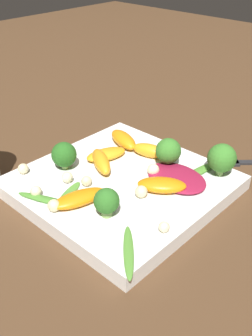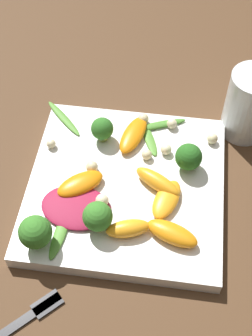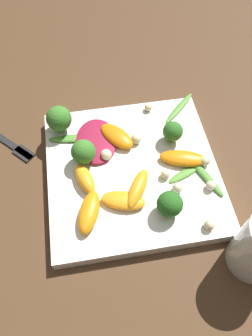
% 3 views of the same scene
% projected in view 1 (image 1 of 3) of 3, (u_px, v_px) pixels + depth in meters
% --- Properties ---
extents(ground_plane, '(2.40, 2.40, 0.00)m').
position_uv_depth(ground_plane, '(122.00, 191.00, 0.58)').
color(ground_plane, '#4C331E').
extents(plate, '(0.27, 0.27, 0.02)m').
position_uv_depth(plate, '(122.00, 185.00, 0.58)').
color(plate, white).
rests_on(plate, ground_plane).
extents(radicchio_leaf_0, '(0.10, 0.08, 0.01)m').
position_uv_depth(radicchio_leaf_0, '(176.00, 177.00, 0.57)').
color(radicchio_leaf_0, maroon).
rests_on(radicchio_leaf_0, plate).
extents(orange_segment_0, '(0.05, 0.08, 0.02)m').
position_uv_depth(orange_segment_0, '(79.00, 198.00, 0.52)').
color(orange_segment_0, orange).
rests_on(orange_segment_0, plate).
extents(orange_segment_1, '(0.07, 0.05, 0.02)m').
position_uv_depth(orange_segment_1, '(123.00, 139.00, 0.65)').
color(orange_segment_1, orange).
rests_on(orange_segment_1, plate).
extents(orange_segment_2, '(0.07, 0.07, 0.02)m').
position_uv_depth(orange_segment_2, '(162.00, 185.00, 0.54)').
color(orange_segment_2, orange).
rests_on(orange_segment_2, plate).
extents(orange_segment_3, '(0.05, 0.07, 0.01)m').
position_uv_depth(orange_segment_3, '(106.00, 154.00, 0.62)').
color(orange_segment_3, orange).
rests_on(orange_segment_3, plate).
extents(orange_segment_4, '(0.07, 0.05, 0.02)m').
position_uv_depth(orange_segment_4, '(99.00, 163.00, 0.59)').
color(orange_segment_4, orange).
rests_on(orange_segment_4, plate).
extents(orange_segment_5, '(0.06, 0.04, 0.02)m').
position_uv_depth(orange_segment_5, '(150.00, 150.00, 0.62)').
color(orange_segment_5, orange).
rests_on(orange_segment_5, plate).
extents(broccoli_floret_0, '(0.04, 0.04, 0.05)m').
position_uv_depth(broccoli_floret_0, '(222.00, 158.00, 0.57)').
color(broccoli_floret_0, '#7A9E51').
rests_on(broccoli_floret_0, plate).
extents(broccoli_floret_1, '(0.04, 0.04, 0.05)m').
position_uv_depth(broccoli_floret_1, '(168.00, 151.00, 0.59)').
color(broccoli_floret_1, '#7A9E51').
rests_on(broccoli_floret_1, plate).
extents(broccoli_floret_2, '(0.03, 0.03, 0.04)m').
position_uv_depth(broccoli_floret_2, '(107.00, 202.00, 0.49)').
color(broccoli_floret_2, '#7A9E51').
rests_on(broccoli_floret_2, plate).
extents(broccoli_floret_3, '(0.04, 0.04, 0.04)m').
position_uv_depth(broccoli_floret_3, '(64.00, 155.00, 0.58)').
color(broccoli_floret_3, '#84AD5B').
rests_on(broccoli_floret_3, plate).
extents(arugula_sprig_0, '(0.09, 0.05, 0.01)m').
position_uv_depth(arugula_sprig_0, '(47.00, 200.00, 0.52)').
color(arugula_sprig_0, '#47842D').
rests_on(arugula_sprig_0, plate).
extents(arugula_sprig_1, '(0.07, 0.07, 0.00)m').
position_uv_depth(arugula_sprig_1, '(129.00, 252.00, 0.44)').
color(arugula_sprig_1, '#518E33').
rests_on(arugula_sprig_1, plate).
extents(arugula_sprig_2, '(0.04, 0.06, 0.00)m').
position_uv_depth(arugula_sprig_2, '(68.00, 194.00, 0.53)').
color(arugula_sprig_2, '#518E33').
rests_on(arugula_sprig_2, plate).
extents(arugula_sprig_3, '(0.02, 0.08, 0.01)m').
position_uv_depth(arugula_sprig_3, '(199.00, 171.00, 0.58)').
color(arugula_sprig_3, '#518E33').
rests_on(arugula_sprig_3, plate).
extents(macadamia_nut_0, '(0.02, 0.02, 0.02)m').
position_uv_depth(macadamia_nut_0, '(87.00, 181.00, 0.55)').
color(macadamia_nut_0, beige).
rests_on(macadamia_nut_0, plate).
extents(macadamia_nut_1, '(0.02, 0.02, 0.02)m').
position_uv_depth(macadamia_nut_1, '(54.00, 206.00, 0.50)').
color(macadamia_nut_1, beige).
rests_on(macadamia_nut_1, plate).
extents(macadamia_nut_2, '(0.02, 0.02, 0.02)m').
position_uv_depth(macadamia_nut_2, '(67.00, 177.00, 0.56)').
color(macadamia_nut_2, beige).
rests_on(macadamia_nut_2, plate).
extents(macadamia_nut_3, '(0.02, 0.02, 0.02)m').
position_uv_depth(macadamia_nut_3, '(36.00, 191.00, 0.53)').
color(macadamia_nut_3, beige).
rests_on(macadamia_nut_3, plate).
extents(macadamia_nut_4, '(0.01, 0.01, 0.01)m').
position_uv_depth(macadamia_nut_4, '(164.00, 227.00, 0.47)').
color(macadamia_nut_4, beige).
rests_on(macadamia_nut_4, plate).
extents(macadamia_nut_5, '(0.02, 0.02, 0.02)m').
position_uv_depth(macadamia_nut_5, '(153.00, 170.00, 0.57)').
color(macadamia_nut_5, beige).
rests_on(macadamia_nut_5, plate).
extents(macadamia_nut_6, '(0.02, 0.02, 0.02)m').
position_uv_depth(macadamia_nut_6, '(141.00, 192.00, 0.53)').
color(macadamia_nut_6, beige).
rests_on(macadamia_nut_6, plate).
extents(macadamia_nut_7, '(0.02, 0.02, 0.02)m').
position_uv_depth(macadamia_nut_7, '(23.00, 169.00, 0.58)').
color(macadamia_nut_7, beige).
rests_on(macadamia_nut_7, plate).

